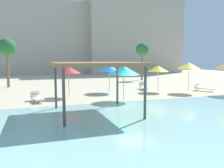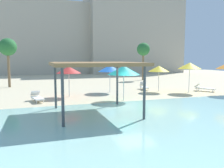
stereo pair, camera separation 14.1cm
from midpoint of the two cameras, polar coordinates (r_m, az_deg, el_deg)
The scene contains 15 objects.
ground_plane at distance 15.30m, azimuth 5.82°, elevation -5.52°, with size 80.00×80.00×0.00m, color beige.
lagoon_water at distance 10.87m, azimuth 17.43°, elevation -10.63°, with size 44.00×13.50×0.04m, color #99D1C6.
shade_pavilion at distance 12.80m, azimuth -3.90°, elevation 4.73°, with size 4.80×4.80×2.94m.
beach_umbrella_blue_0 at distance 21.20m, azimuth -0.34°, elevation 3.93°, with size 2.20×2.20×2.55m.
beach_umbrella_teal_1 at distance 16.97m, azimuth 3.19°, elevation 3.48°, with size 2.43×2.43×2.63m.
beach_umbrella_yellow_2 at distance 22.33m, azimuth 19.06°, elevation 4.34°, with size 2.13×2.13×2.78m.
beach_umbrella_yellow_3 at distance 22.15m, azimuth 11.85°, elevation 3.77°, with size 2.01×2.01×2.47m.
beach_umbrella_red_4 at distance 19.06m, azimuth -10.58°, elevation 3.50°, with size 2.05×2.05×2.51m.
lounge_chair_0 at distance 23.56m, azimuth 8.17°, elevation -0.55°, with size 1.09×1.99×0.74m.
lounge_chair_1 at distance 23.87m, azimuth 22.12°, elevation -0.87°, with size 1.55×1.91×0.74m.
lounge_chair_3 at distance 17.67m, azimuth -18.08°, elevation -3.11°, with size 1.00×1.98×0.74m.
palm_tree_0 at distance 27.53m, azimuth -24.53°, elevation 8.22°, with size 1.90×1.90×5.36m.
palm_tree_1 at distance 33.99m, azimuth 7.97°, elevation 8.45°, with size 1.90×1.90×5.47m.
hotel_block_0 at distance 51.46m, azimuth -14.38°, elevation 10.75°, with size 21.51×9.86×14.49m, color #B2A893.
hotel_block_1 at distance 53.51m, azimuth 5.18°, elevation 11.80°, with size 21.00×10.29×16.46m, color #B2A893.
Camera 2 is at (-6.10, -13.67, 3.14)m, focal length 36.49 mm.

